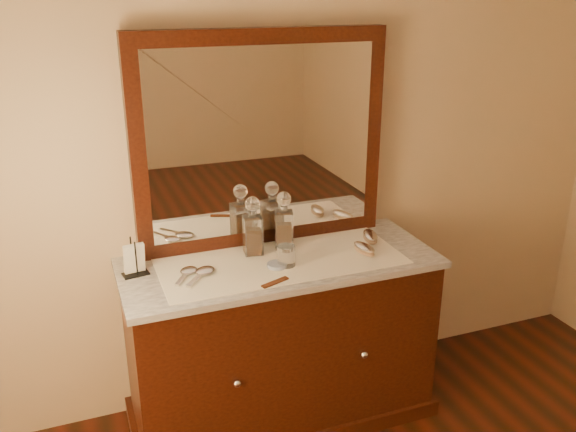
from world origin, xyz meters
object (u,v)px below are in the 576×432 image
object	(u,v)px
decanter_right	(284,226)
brush_far	(370,236)
decanter_left	(253,232)
comb	(275,282)
brush_near	(364,249)
hand_mirror_inner	(203,272)
hand_mirror_outer	(187,272)
pin_dish	(277,265)
napkin_rack	(134,261)
dresser_cabinet	(281,343)
mirror_frame	(261,141)

from	to	relation	value
decanter_right	brush_far	world-z (taller)	decanter_right
decanter_left	comb	bearing A→B (deg)	-91.47
brush_near	hand_mirror_inner	distance (m)	0.76
hand_mirror_outer	brush_far	bearing A→B (deg)	2.95
hand_mirror_outer	pin_dish	bearing A→B (deg)	-10.42
pin_dish	napkin_rack	xyz separation A→B (m)	(-0.60, 0.15, 0.05)
dresser_cabinet	comb	distance (m)	0.51
brush_far	hand_mirror_outer	world-z (taller)	brush_far
decanter_right	hand_mirror_inner	world-z (taller)	decanter_right
hand_mirror_outer	mirror_frame	bearing A→B (deg)	29.65
comb	hand_mirror_inner	bearing A→B (deg)	123.63
napkin_rack	decanter_left	world-z (taller)	decanter_left
brush_far	dresser_cabinet	bearing A→B (deg)	-174.18
hand_mirror_outer	decanter_right	bearing A→B (deg)	13.67
decanter_right	napkin_rack	bearing A→B (deg)	-176.85
hand_mirror_outer	hand_mirror_inner	bearing A→B (deg)	-24.74
napkin_rack	brush_near	distance (m)	1.04
dresser_cabinet	comb	xyz separation A→B (m)	(-0.10, -0.22, 0.45)
hand_mirror_inner	decanter_right	bearing A→B (deg)	19.14
mirror_frame	hand_mirror_outer	xyz separation A→B (m)	(-0.43, -0.24, -0.49)
dresser_cabinet	decanter_left	bearing A→B (deg)	130.06
brush_near	brush_far	size ratio (longest dim) A/B	0.94
dresser_cabinet	comb	world-z (taller)	comb
hand_mirror_outer	hand_mirror_inner	xyz separation A→B (m)	(0.06, -0.03, 0.00)
decanter_left	hand_mirror_outer	distance (m)	0.36
mirror_frame	hand_mirror_inner	size ratio (longest dim) A/B	6.37
napkin_rack	brush_far	size ratio (longest dim) A/B	1.04
dresser_cabinet	hand_mirror_outer	world-z (taller)	hand_mirror_outer
pin_dish	brush_near	world-z (taller)	brush_near
mirror_frame	brush_far	size ratio (longest dim) A/B	7.61
mirror_frame	hand_mirror_outer	bearing A→B (deg)	-150.35
mirror_frame	decanter_left	xyz separation A→B (m)	(-0.09, -0.13, -0.39)
comb	brush_far	xyz separation A→B (m)	(0.59, 0.26, 0.02)
decanter_right	hand_mirror_outer	bearing A→B (deg)	-166.33
hand_mirror_inner	decanter_left	bearing A→B (deg)	26.93
brush_far	hand_mirror_inner	world-z (taller)	brush_far
pin_dish	brush_far	bearing A→B (deg)	12.62
hand_mirror_outer	decanter_left	bearing A→B (deg)	18.00
napkin_rack	decanter_left	size ratio (longest dim) A/B	0.59
decanter_left	brush_near	bearing A→B (deg)	-20.42
dresser_cabinet	hand_mirror_outer	distance (m)	0.62
dresser_cabinet	brush_far	xyz separation A→B (m)	(0.49, 0.05, 0.46)
mirror_frame	decanter_right	distance (m)	0.41
brush_near	hand_mirror_outer	size ratio (longest dim) A/B	0.83
decanter_right	brush_near	world-z (taller)	decanter_right
decanter_left	hand_mirror_inner	size ratio (longest dim) A/B	1.47
pin_dish	comb	distance (m)	0.16
decanter_right	hand_mirror_inner	bearing A→B (deg)	-160.86
decanter_left	brush_far	xyz separation A→B (m)	(0.58, -0.06, -0.09)
mirror_frame	hand_mirror_inner	xyz separation A→B (m)	(-0.36, -0.27, -0.49)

